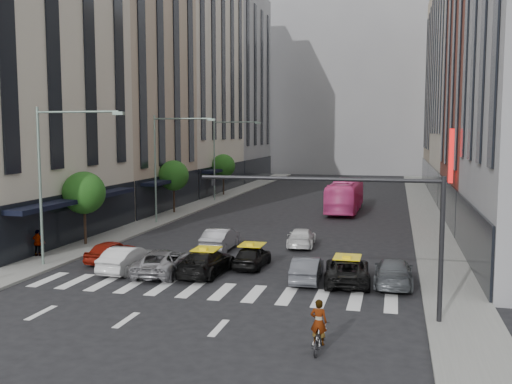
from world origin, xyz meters
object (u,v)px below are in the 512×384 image
Objects in this scene: car_white_front at (128,259)px; streetlamp_far at (222,149)px; bus at (345,196)px; motorcycle at (318,338)px; taxi_left at (207,262)px; streetlamp_near at (54,165)px; car_red at (112,251)px; taxi_center at (252,256)px; pedestrian_far at (38,243)px; streetlamp_mid at (166,154)px.

streetlamp_far is at bearing -79.45° from car_white_front.
car_white_front is 28.79m from bus.
streetlamp_far reaches higher than car_white_front.
taxi_left is at bearing -49.36° from motorcycle.
car_white_front is at bearing 2.06° from streetlamp_near.
streetlamp_near is 32.00m from streetlamp_far.
motorcycle is at bearing -68.42° from streetlamp_far.
car_white_front is (4.31, -31.85, -5.19)m from streetlamp_far.
car_red is at bearing -35.65° from motorcycle.
car_white_front is 1.13× the size of taxi_center.
car_white_front is at bearing 159.76° from pedestrian_far.
taxi_center is 0.34× the size of bus.
streetlamp_mid is at bearing -48.98° from taxi_center.
streetlamp_mid reaches higher than bus.
car_red is at bearing -40.26° from car_white_front.
motorcycle is at bearing 145.41° from car_white_front.
taxi_left is 0.43× the size of bus.
motorcycle is at bearing 148.48° from car_red.
streetlamp_near is 1.86× the size of taxi_left.
streetlamp_far is 1.86× the size of taxi_left.
taxi_left is 2.98m from taxi_center.
streetlamp_mid is 18.45m from bus.
car_red is (2.33, -13.99, -5.24)m from streetlamp_mid.
streetlamp_mid reaches higher than car_red.
taxi_left reaches higher than taxi_center.
streetlamp_mid is at bearing -73.77° from car_red.
taxi_center is at bearing -128.16° from taxi_left.
streetlamp_mid reaches higher than motorcycle.
streetlamp_near is 2.35× the size of taxi_center.
motorcycle is at bearing 94.69° from bus.
car_white_front reaches higher than car_red.
streetlamp_near is at bearing 4.91° from car_white_front.
streetlamp_far is at bearing 90.00° from streetlamp_near.
streetlamp_far is 15.34m from bus.
taxi_center is at bearing 14.11° from streetlamp_near.
car_red is 1.01× the size of taxi_center.
pedestrian_far is at bearing -11.08° from car_white_front.
streetlamp_far reaches higher than pedestrian_far.
bus is 30.31m from pedestrian_far.
car_red is at bearing 40.81° from streetlamp_near.
streetlamp_near is at bearing -90.00° from streetlamp_mid.
streetlamp_mid and streetlamp_far have the same top height.
taxi_left is at bearing -172.71° from car_white_front.
streetlamp_mid is 30.24m from motorcycle.
car_red reaches higher than taxi_center.
taxi_center is 24.77m from bus.
taxi_left is (4.51, 0.35, -0.01)m from car_white_front.
pedestrian_far reaches higher than taxi_left.
pedestrian_far is at bearing -100.24° from streetlamp_mid.
taxi_center is (2.00, 2.21, -0.05)m from taxi_left.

